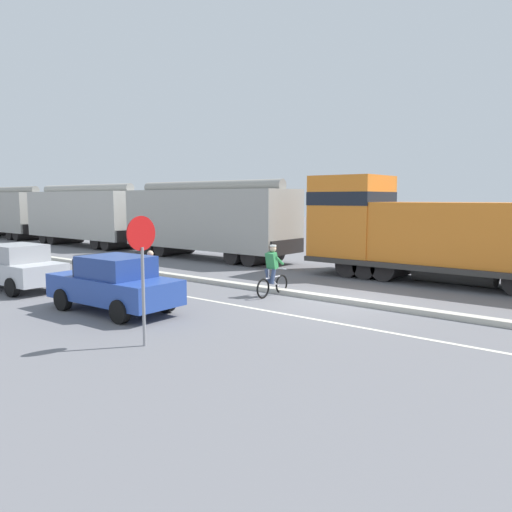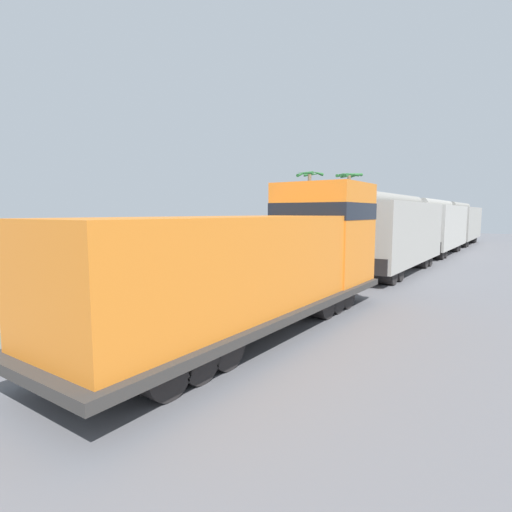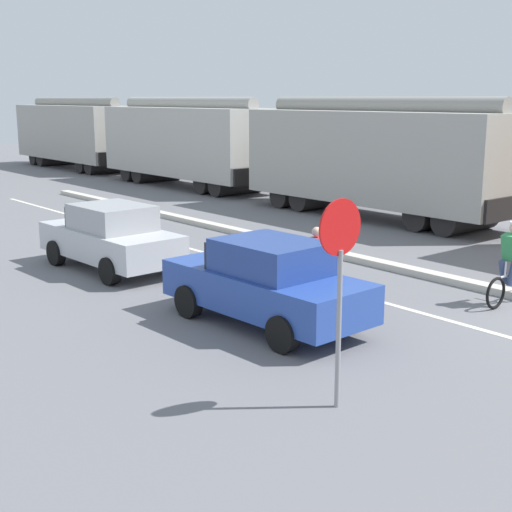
# 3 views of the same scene
# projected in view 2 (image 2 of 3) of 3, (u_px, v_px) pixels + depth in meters

# --- Properties ---
(ground_plane) EXTENTS (120.00, 120.00, 0.00)m
(ground_plane) POSITION_uv_depth(u_px,v_px,m) (161.00, 295.00, 15.48)
(ground_plane) COLOR slate
(median_curb) EXTENTS (0.36, 36.00, 0.16)m
(median_curb) POSITION_uv_depth(u_px,v_px,m) (250.00, 274.00, 20.38)
(median_curb) COLOR beige
(median_curb) RESTS_ON ground
(lane_stripe) EXTENTS (0.14, 36.00, 0.01)m
(lane_stripe) POSITION_uv_depth(u_px,v_px,m) (215.00, 271.00, 21.74)
(lane_stripe) COLOR silver
(lane_stripe) RESTS_ON ground
(locomotive) EXTENTS (3.10, 11.61, 4.20)m
(locomotive) POSITION_uv_depth(u_px,v_px,m) (268.00, 263.00, 11.21)
(locomotive) COLOR orange
(locomotive) RESTS_ON ground
(hopper_car_lead) EXTENTS (2.90, 10.60, 4.18)m
(hopper_car_lead) POSITION_uv_depth(u_px,v_px,m) (393.00, 234.00, 21.12)
(hopper_car_lead) COLOR #A4A19A
(hopper_car_lead) RESTS_ON ground
(hopper_car_middle) EXTENTS (2.90, 10.60, 4.18)m
(hopper_car_middle) POSITION_uv_depth(u_px,v_px,m) (436.00, 227.00, 30.61)
(hopper_car_middle) COLOR #B2AFA8
(hopper_car_middle) RESTS_ON ground
(hopper_car_trailing) EXTENTS (2.90, 10.60, 4.18)m
(hopper_car_trailing) POSITION_uv_depth(u_px,v_px,m) (459.00, 224.00, 40.09)
(hopper_car_trailing) COLOR #A29F97
(hopper_car_trailing) RESTS_ON ground
(parked_car_blue) EXTENTS (1.95, 4.26, 1.62)m
(parked_car_blue) POSITION_uv_depth(u_px,v_px,m) (155.00, 256.00, 21.84)
(parked_car_blue) COLOR #28479E
(parked_car_blue) RESTS_ON ground
(parked_car_silver) EXTENTS (1.96, 4.26, 1.62)m
(parked_car_silver) POSITION_uv_depth(u_px,v_px,m) (221.00, 248.00, 26.60)
(parked_car_silver) COLOR #B7BABF
(parked_car_silver) RESTS_ON ground
(cyclist) EXTENTS (1.71, 0.48, 1.71)m
(cyclist) POSITION_uv_depth(u_px,v_px,m) (188.00, 267.00, 17.41)
(cyclist) COLOR black
(cyclist) RESTS_ON ground
(stop_sign) EXTENTS (0.76, 0.08, 2.88)m
(stop_sign) POSITION_uv_depth(u_px,v_px,m) (80.00, 236.00, 19.87)
(stop_sign) COLOR gray
(stop_sign) RESTS_ON ground
(palm_tree_near) EXTENTS (2.24, 2.31, 7.44)m
(palm_tree_near) POSITION_uv_depth(u_px,v_px,m) (309.00, 193.00, 40.10)
(palm_tree_near) COLOR #846647
(palm_tree_near) RESTS_ON ground
(palm_tree_far) EXTENTS (2.60, 2.72, 7.25)m
(palm_tree_far) POSITION_uv_depth(u_px,v_px,m) (349.00, 191.00, 40.75)
(palm_tree_far) COLOR #846647
(palm_tree_far) RESTS_ON ground
(pedestrian_by_cars) EXTENTS (0.34, 0.22, 1.62)m
(pedestrian_by_cars) POSITION_uv_depth(u_px,v_px,m) (180.00, 257.00, 21.19)
(pedestrian_by_cars) COLOR #33333D
(pedestrian_by_cars) RESTS_ON ground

